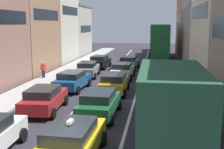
{
  "coord_description": "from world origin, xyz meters",
  "views": [
    {
      "loc": [
        3.08,
        -8.49,
        5.22
      ],
      "look_at": [
        0.0,
        12.0,
        1.6
      ],
      "focal_mm": 47.09,
      "sensor_mm": 36.0,
      "label": 1
    }
  ],
  "objects_px": {
    "removalist_box_truck": "(170,105)",
    "sedan_centre_lane_second": "(99,103)",
    "coupe_centre_lane_fourth": "(123,70)",
    "wagon_left_lane_second": "(44,99)",
    "sedan_left_lane_third": "(72,80)",
    "sedan_left_lane_fourth": "(88,69)",
    "sedan_right_lane_behind_truck": "(162,92)",
    "bus_far_queue_secondary": "(158,42)",
    "sedan_left_lane_fifth": "(100,61)",
    "bus_mid_queue_primary": "(159,40)",
    "taxi_centre_lane_front": "(72,141)",
    "sedan_centre_lane_fifth": "(129,62)",
    "pedestrian_near_kerb": "(43,69)",
    "wagon_right_lane_far": "(159,76)",
    "hatchback_centre_lane_third": "(114,83)"
  },
  "relations": [
    {
      "from": "removalist_box_truck",
      "to": "sedan_centre_lane_second",
      "type": "height_order",
      "value": "removalist_box_truck"
    },
    {
      "from": "coupe_centre_lane_fourth",
      "to": "wagon_left_lane_second",
      "type": "bearing_deg",
      "value": 164.94
    },
    {
      "from": "sedan_left_lane_third",
      "to": "sedan_left_lane_fourth",
      "type": "distance_m",
      "value": 5.91
    },
    {
      "from": "wagon_left_lane_second",
      "to": "sedan_left_lane_fourth",
      "type": "bearing_deg",
      "value": -3.07
    },
    {
      "from": "sedan_right_lane_behind_truck",
      "to": "bus_far_queue_secondary",
      "type": "bearing_deg",
      "value": -2.9
    },
    {
      "from": "sedan_left_lane_third",
      "to": "sedan_left_lane_fourth",
      "type": "height_order",
      "value": "same"
    },
    {
      "from": "sedan_centre_lane_second",
      "to": "sedan_left_lane_fifth",
      "type": "distance_m",
      "value": 18.31
    },
    {
      "from": "bus_far_queue_secondary",
      "to": "coupe_centre_lane_fourth",
      "type": "bearing_deg",
      "value": 171.52
    },
    {
      "from": "sedan_left_lane_fourth",
      "to": "bus_mid_queue_primary",
      "type": "xyz_separation_m",
      "value": [
        7.03,
        14.93,
        2.03
      ]
    },
    {
      "from": "taxi_centre_lane_front",
      "to": "sedan_centre_lane_fifth",
      "type": "xyz_separation_m",
      "value": [
        0.04,
        23.1,
        -0.0
      ]
    },
    {
      "from": "bus_mid_queue_primary",
      "to": "wagon_left_lane_second",
      "type": "bearing_deg",
      "value": 164.27
    },
    {
      "from": "sedan_left_lane_fifth",
      "to": "pedestrian_near_kerb",
      "type": "height_order",
      "value": "pedestrian_near_kerb"
    },
    {
      "from": "sedan_left_lane_fourth",
      "to": "wagon_left_lane_second",
      "type": "bearing_deg",
      "value": 177.06
    },
    {
      "from": "removalist_box_truck",
      "to": "bus_mid_queue_primary",
      "type": "bearing_deg",
      "value": -0.14
    },
    {
      "from": "coupe_centre_lane_fourth",
      "to": "bus_mid_queue_primary",
      "type": "xyz_separation_m",
      "value": [
        3.5,
        15.3,
        2.03
      ]
    },
    {
      "from": "sedan_right_lane_behind_truck",
      "to": "wagon_right_lane_far",
      "type": "distance_m",
      "value": 5.84
    },
    {
      "from": "sedan_centre_lane_fifth",
      "to": "pedestrian_near_kerb",
      "type": "distance_m",
      "value": 10.38
    },
    {
      "from": "sedan_right_lane_behind_truck",
      "to": "bus_far_queue_secondary",
      "type": "height_order",
      "value": "bus_far_queue_secondary"
    },
    {
      "from": "hatchback_centre_lane_third",
      "to": "sedan_left_lane_fifth",
      "type": "distance_m",
      "value": 12.71
    },
    {
      "from": "taxi_centre_lane_front",
      "to": "sedan_left_lane_fifth",
      "type": "height_order",
      "value": "taxi_centre_lane_front"
    },
    {
      "from": "removalist_box_truck",
      "to": "wagon_left_lane_second",
      "type": "relative_size",
      "value": 1.75
    },
    {
      "from": "removalist_box_truck",
      "to": "bus_far_queue_secondary",
      "type": "bearing_deg",
      "value": -0.26
    },
    {
      "from": "sedan_left_lane_fifth",
      "to": "bus_far_queue_secondary",
      "type": "xyz_separation_m",
      "value": [
        6.92,
        21.44,
        0.96
      ]
    },
    {
      "from": "removalist_box_truck",
      "to": "sedan_right_lane_behind_truck",
      "type": "xyz_separation_m",
      "value": [
        -0.19,
        7.12,
        -1.18
      ]
    },
    {
      "from": "hatchback_centre_lane_third",
      "to": "coupe_centre_lane_fourth",
      "type": "distance_m",
      "value": 6.1
    },
    {
      "from": "taxi_centre_lane_front",
      "to": "bus_far_queue_secondary",
      "type": "bearing_deg",
      "value": -3.2
    },
    {
      "from": "hatchback_centre_lane_third",
      "to": "sedan_left_lane_fifth",
      "type": "bearing_deg",
      "value": 15.92
    },
    {
      "from": "wagon_left_lane_second",
      "to": "sedan_right_lane_behind_truck",
      "type": "xyz_separation_m",
      "value": [
        6.95,
        2.67,
        0.0
      ]
    },
    {
      "from": "bus_far_queue_secondary",
      "to": "pedestrian_near_kerb",
      "type": "relative_size",
      "value": 6.36
    },
    {
      "from": "hatchback_centre_lane_third",
      "to": "sedan_centre_lane_fifth",
      "type": "xyz_separation_m",
      "value": [
        0.01,
        11.89,
        0.0
      ]
    },
    {
      "from": "hatchback_centre_lane_third",
      "to": "coupe_centre_lane_fourth",
      "type": "height_order",
      "value": "same"
    },
    {
      "from": "removalist_box_truck",
      "to": "pedestrian_near_kerb",
      "type": "distance_m",
      "value": 18.23
    },
    {
      "from": "bus_mid_queue_primary",
      "to": "hatchback_centre_lane_third",
      "type": "bearing_deg",
      "value": 169.58
    },
    {
      "from": "sedan_left_lane_fourth",
      "to": "removalist_box_truck",
      "type": "bearing_deg",
      "value": -159.43
    },
    {
      "from": "sedan_left_lane_fourth",
      "to": "sedan_right_lane_behind_truck",
      "type": "distance_m",
      "value": 11.53
    },
    {
      "from": "taxi_centre_lane_front",
      "to": "pedestrian_near_kerb",
      "type": "xyz_separation_m",
      "value": [
        -7.4,
        15.85,
        0.15
      ]
    },
    {
      "from": "sedan_centre_lane_fifth",
      "to": "removalist_box_truck",
      "type": "bearing_deg",
      "value": -167.23
    },
    {
      "from": "sedan_left_lane_third",
      "to": "sedan_right_lane_behind_truck",
      "type": "distance_m",
      "value": 7.62
    },
    {
      "from": "sedan_left_lane_third",
      "to": "sedan_left_lane_fourth",
      "type": "bearing_deg",
      "value": 5.23
    },
    {
      "from": "wagon_left_lane_second",
      "to": "sedan_left_lane_fifth",
      "type": "distance_m",
      "value": 17.55
    },
    {
      "from": "hatchback_centre_lane_third",
      "to": "wagon_right_lane_far",
      "type": "relative_size",
      "value": 1.0
    },
    {
      "from": "sedan_left_lane_third",
      "to": "bus_mid_queue_primary",
      "type": "relative_size",
      "value": 0.42
    },
    {
      "from": "hatchback_centre_lane_third",
      "to": "bus_far_queue_secondary",
      "type": "distance_m",
      "value": 33.86
    },
    {
      "from": "wagon_right_lane_far",
      "to": "coupe_centre_lane_fourth",
      "type": "bearing_deg",
      "value": 48.8
    },
    {
      "from": "taxi_centre_lane_front",
      "to": "hatchback_centre_lane_third",
      "type": "distance_m",
      "value": 11.22
    },
    {
      "from": "sedan_left_lane_fourth",
      "to": "sedan_right_lane_behind_truck",
      "type": "xyz_separation_m",
      "value": [
        7.07,
        -9.11,
        0.0
      ]
    },
    {
      "from": "pedestrian_near_kerb",
      "to": "wagon_right_lane_far",
      "type": "bearing_deg",
      "value": 30.79
    },
    {
      "from": "bus_mid_queue_primary",
      "to": "pedestrian_near_kerb",
      "type": "bearing_deg",
      "value": 145.75
    },
    {
      "from": "sedan_centre_lane_second",
      "to": "sedan_left_lane_fifth",
      "type": "relative_size",
      "value": 0.98
    },
    {
      "from": "wagon_right_lane_far",
      "to": "sedan_right_lane_behind_truck",
      "type": "bearing_deg",
      "value": -179.41
    }
  ]
}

